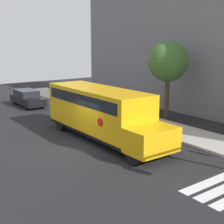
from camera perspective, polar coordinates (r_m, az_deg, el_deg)
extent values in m
plane|color=black|center=(17.64, -5.94, -6.31)|extent=(60.00, 60.00, 0.00)
cube|color=#B2ADA3|center=(21.47, 9.22, -2.76)|extent=(44.00, 3.00, 0.15)
cube|color=white|center=(13.87, 17.28, -12.22)|extent=(0.50, 3.20, 0.01)
cube|color=white|center=(13.51, 19.71, -13.08)|extent=(0.50, 3.20, 0.01)
cube|color=#EAA80F|center=(18.82, -2.69, 0.46)|extent=(7.94, 2.50, 2.59)
cube|color=#EAA80F|center=(15.36, 7.28, -5.05)|extent=(1.63, 2.50, 1.23)
cube|color=black|center=(19.11, -2.65, -3.10)|extent=(7.94, 2.54, 0.16)
cube|color=black|center=(18.68, -2.71, 2.68)|extent=(7.31, 2.53, 0.64)
cylinder|color=red|center=(16.39, -2.23, -1.84)|extent=(0.44, 0.02, 0.44)
cylinder|color=black|center=(16.32, 9.80, -6.16)|extent=(1.00, 0.30, 1.00)
cylinder|color=black|center=(14.92, 3.95, -7.81)|extent=(1.00, 0.30, 1.00)
cylinder|color=black|center=(21.94, -4.30, -1.14)|extent=(1.00, 0.30, 1.00)
cylinder|color=black|center=(20.92, -9.33, -1.96)|extent=(1.00, 0.30, 1.00)
cube|color=black|center=(29.59, -15.15, 2.14)|extent=(4.64, 1.72, 0.67)
cube|color=#1E2328|center=(29.75, -15.41, 3.38)|extent=(2.60, 1.58, 0.56)
cylinder|color=black|center=(28.51, -12.62, 1.41)|extent=(0.64, 0.22, 0.64)
cylinder|color=black|center=(27.97, -15.38, 1.05)|extent=(0.64, 0.22, 0.64)
cylinder|color=black|center=(31.30, -14.88, 2.27)|extent=(0.64, 0.22, 0.64)
cylinder|color=black|center=(30.81, -17.43, 1.95)|extent=(0.64, 0.22, 0.64)
cylinder|color=#423323|center=(23.71, 9.98, 2.78)|extent=(0.35, 0.35, 3.47)
sphere|color=#3D662D|center=(23.42, 10.22, 9.10)|extent=(2.95, 2.95, 2.95)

